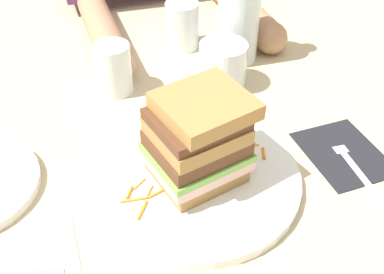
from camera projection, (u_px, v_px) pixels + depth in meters
ground_plane at (195, 179)px, 0.63m from camera, size 3.00×3.00×0.00m
main_plate at (199, 177)px, 0.62m from camera, size 0.28×0.28×0.01m
sandwich at (200, 139)px, 0.58m from camera, size 0.14×0.13×0.12m
carrot_shred_0 at (140, 184)px, 0.60m from camera, size 0.02×0.02×0.00m
carrot_shred_1 at (158, 193)px, 0.58m from camera, size 0.03×0.01×0.00m
carrot_shred_2 at (129, 193)px, 0.58m from camera, size 0.01×0.02×0.00m
carrot_shred_3 at (133, 200)px, 0.57m from camera, size 0.03×0.01×0.00m
carrot_shred_4 at (150, 192)px, 0.59m from camera, size 0.02×0.02×0.00m
carrot_shred_5 at (142, 210)px, 0.56m from camera, size 0.02×0.03×0.00m
carrot_shred_6 at (249, 147)px, 0.65m from camera, size 0.02×0.00×0.00m
carrot_shred_7 at (252, 146)px, 0.65m from camera, size 0.02×0.00×0.00m
carrot_shred_8 at (235, 149)px, 0.65m from camera, size 0.02×0.01×0.00m
carrot_shred_9 at (263, 152)px, 0.64m from camera, size 0.01×0.02×0.00m
carrot_shred_10 at (243, 152)px, 0.64m from camera, size 0.01×0.03×0.00m
napkin_dark at (343, 153)px, 0.66m from camera, size 0.11×0.14×0.00m
fork at (352, 161)px, 0.65m from camera, size 0.03×0.17×0.00m
knife at (65, 218)px, 0.57m from camera, size 0.02×0.20×0.00m
juice_glass at (223, 68)px, 0.78m from camera, size 0.08×0.08×0.08m
water_bottle at (239, 5)px, 0.80m from camera, size 0.08×0.08×0.25m
empty_tumbler_0 at (114, 69)px, 0.76m from camera, size 0.06×0.06×0.09m
empty_tumbler_1 at (182, 26)px, 0.88m from camera, size 0.06×0.06×0.09m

